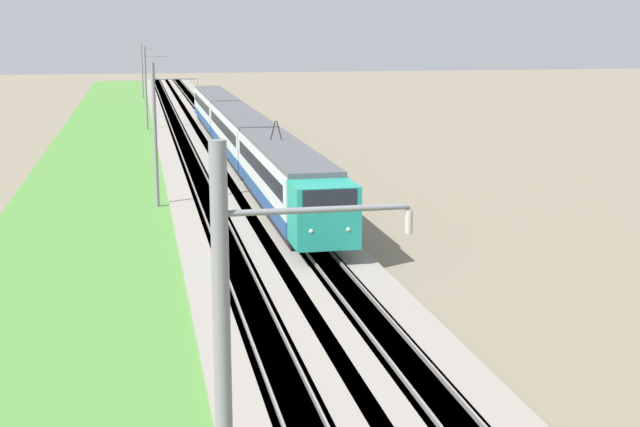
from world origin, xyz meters
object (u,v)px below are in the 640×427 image
object	(u,v)px
passenger_train	(241,132)
catenary_mast_distant	(143,70)
catenary_mast_mid	(156,134)
catenary_mast_far	(146,88)

from	to	relation	value
passenger_train	catenary_mast_distant	xyz separation A→B (m)	(63.34, 6.60, 1.82)
catenary_mast_mid	catenary_mast_far	size ratio (longest dim) A/B	1.00
catenary_mast_far	catenary_mast_distant	bearing A→B (deg)	-0.00
catenary_mast_distant	catenary_mast_mid	bearing A→B (deg)	180.00
catenary_mast_far	catenary_mast_distant	xyz separation A→B (m)	(39.87, -0.00, -0.11)
passenger_train	catenary_mast_mid	world-z (taller)	catenary_mast_mid
passenger_train	catenary_mast_distant	size ratio (longest dim) A/B	7.87
catenary_mast_mid	catenary_mast_distant	size ratio (longest dim) A/B	1.02
catenary_mast_mid	catenary_mast_distant	world-z (taller)	catenary_mast_mid
passenger_train	catenary_mast_mid	size ratio (longest dim) A/B	7.71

